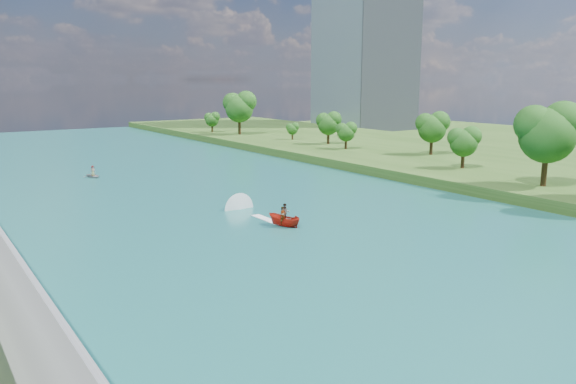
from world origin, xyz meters
TOP-DOWN VIEW (x-y plane):
  - ground at (0.00, 0.00)m, footprint 260.00×260.00m
  - river_water at (0.00, 20.00)m, footprint 55.00×240.00m
  - berm_east at (49.50, 20.00)m, footprint 44.00×240.00m
  - office_tower at (82.50, 95.00)m, footprint 22.00×22.00m
  - trees_east at (36.46, 25.58)m, footprint 18.47×138.61m
  - motorboat at (0.55, 16.80)m, footprint 3.60×18.68m
  - raft at (-7.06, 53.80)m, footprint 2.69×3.37m

SIDE VIEW (x-z plane):
  - ground at x=0.00m, z-range 0.00..0.00m
  - river_water at x=0.00m, z-range 0.00..0.10m
  - raft at x=-7.06m, z-range -0.38..1.35m
  - motorboat at x=0.55m, z-range -0.36..1.75m
  - berm_east at x=49.50m, z-range 0.00..1.50m
  - trees_east at x=36.46m, z-range 0.67..12.53m
  - office_tower at x=82.50m, z-range 0.00..60.00m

